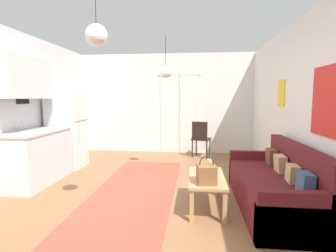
{
  "coord_description": "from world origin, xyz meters",
  "views": [
    {
      "loc": [
        0.78,
        -3.34,
        1.47
      ],
      "look_at": [
        0.29,
        1.32,
        0.95
      ],
      "focal_mm": 27.41,
      "sensor_mm": 36.0,
      "label": 1
    }
  ],
  "objects_px": {
    "couch": "(277,187)",
    "bamboo_vase": "(210,166)",
    "coffee_table": "(207,181)",
    "handbag": "(206,174)",
    "refrigerator": "(67,130)",
    "accent_chair": "(201,137)",
    "pendant_lamp_far": "(166,72)",
    "pendant_lamp_near": "(96,35)"
  },
  "relations": [
    {
      "from": "couch",
      "to": "bamboo_vase",
      "type": "height_order",
      "value": "couch"
    },
    {
      "from": "coffee_table",
      "to": "handbag",
      "type": "relative_size",
      "value": 2.83
    },
    {
      "from": "coffee_table",
      "to": "refrigerator",
      "type": "height_order",
      "value": "refrigerator"
    },
    {
      "from": "couch",
      "to": "handbag",
      "type": "distance_m",
      "value": 1.05
    },
    {
      "from": "bamboo_vase",
      "to": "accent_chair",
      "type": "distance_m",
      "value": 2.77
    },
    {
      "from": "pendant_lamp_far",
      "to": "refrigerator",
      "type": "bearing_deg",
      "value": 173.99
    },
    {
      "from": "pendant_lamp_far",
      "to": "pendant_lamp_near",
      "type": "bearing_deg",
      "value": -103.27
    },
    {
      "from": "refrigerator",
      "to": "coffee_table",
      "type": "bearing_deg",
      "value": -31.73
    },
    {
      "from": "coffee_table",
      "to": "refrigerator",
      "type": "xyz_separation_m",
      "value": [
        -2.84,
        1.76,
        0.43
      ]
    },
    {
      "from": "coffee_table",
      "to": "refrigerator",
      "type": "bearing_deg",
      "value": 148.27
    },
    {
      "from": "handbag",
      "to": "accent_chair",
      "type": "distance_m",
      "value": 3.19
    },
    {
      "from": "handbag",
      "to": "pendant_lamp_near",
      "type": "xyz_separation_m",
      "value": [
        -1.21,
        -0.35,
        1.59
      ]
    },
    {
      "from": "bamboo_vase",
      "to": "refrigerator",
      "type": "relative_size",
      "value": 0.26
    },
    {
      "from": "accent_chair",
      "to": "bamboo_vase",
      "type": "bearing_deg",
      "value": 107.75
    },
    {
      "from": "pendant_lamp_near",
      "to": "pendant_lamp_far",
      "type": "distance_m",
      "value": 2.21
    },
    {
      "from": "pendant_lamp_near",
      "to": "handbag",
      "type": "bearing_deg",
      "value": 16.16
    },
    {
      "from": "couch",
      "to": "bamboo_vase",
      "type": "relative_size",
      "value": 4.79
    },
    {
      "from": "handbag",
      "to": "pendant_lamp_far",
      "type": "xyz_separation_m",
      "value": [
        -0.71,
        1.79,
        1.41
      ]
    },
    {
      "from": "pendant_lamp_far",
      "to": "bamboo_vase",
      "type": "bearing_deg",
      "value": -60.52
    },
    {
      "from": "pendant_lamp_near",
      "to": "pendant_lamp_far",
      "type": "xyz_separation_m",
      "value": [
        0.5,
        2.14,
        -0.19
      ]
    },
    {
      "from": "bamboo_vase",
      "to": "refrigerator",
      "type": "height_order",
      "value": "refrigerator"
    },
    {
      "from": "couch",
      "to": "refrigerator",
      "type": "relative_size",
      "value": 1.24
    },
    {
      "from": "couch",
      "to": "pendant_lamp_far",
      "type": "height_order",
      "value": "pendant_lamp_far"
    },
    {
      "from": "handbag",
      "to": "pendant_lamp_far",
      "type": "height_order",
      "value": "pendant_lamp_far"
    },
    {
      "from": "bamboo_vase",
      "to": "pendant_lamp_far",
      "type": "distance_m",
      "value": 2.12
    },
    {
      "from": "bamboo_vase",
      "to": "coffee_table",
      "type": "bearing_deg",
      "value": -106.64
    },
    {
      "from": "refrigerator",
      "to": "pendant_lamp_near",
      "type": "xyz_separation_m",
      "value": [
        1.61,
        -2.36,
        1.34
      ]
    },
    {
      "from": "pendant_lamp_near",
      "to": "couch",
      "type": "bearing_deg",
      "value": 17.85
    },
    {
      "from": "pendant_lamp_near",
      "to": "pendant_lamp_far",
      "type": "height_order",
      "value": "same"
    },
    {
      "from": "coffee_table",
      "to": "bamboo_vase",
      "type": "xyz_separation_m",
      "value": [
        0.05,
        0.17,
        0.16
      ]
    },
    {
      "from": "refrigerator",
      "to": "accent_chair",
      "type": "relative_size",
      "value": 1.79
    },
    {
      "from": "handbag",
      "to": "pendant_lamp_near",
      "type": "distance_m",
      "value": 2.03
    },
    {
      "from": "couch",
      "to": "pendant_lamp_far",
      "type": "xyz_separation_m",
      "value": [
        -1.66,
        1.44,
        1.67
      ]
    },
    {
      "from": "accent_chair",
      "to": "refrigerator",
      "type": "bearing_deg",
      "value": 39.04
    },
    {
      "from": "handbag",
      "to": "pendant_lamp_near",
      "type": "relative_size",
      "value": 0.55
    },
    {
      "from": "bamboo_vase",
      "to": "handbag",
      "type": "height_order",
      "value": "bamboo_vase"
    },
    {
      "from": "couch",
      "to": "accent_chair",
      "type": "height_order",
      "value": "accent_chair"
    },
    {
      "from": "pendant_lamp_near",
      "to": "accent_chair",
      "type": "bearing_deg",
      "value": 71.12
    },
    {
      "from": "refrigerator",
      "to": "accent_chair",
      "type": "distance_m",
      "value": 3.08
    },
    {
      "from": "refrigerator",
      "to": "pendant_lamp_near",
      "type": "height_order",
      "value": "pendant_lamp_near"
    },
    {
      "from": "pendant_lamp_far",
      "to": "accent_chair",
      "type": "bearing_deg",
      "value": 63.27
    },
    {
      "from": "handbag",
      "to": "pendant_lamp_far",
      "type": "relative_size",
      "value": 0.42
    }
  ]
}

